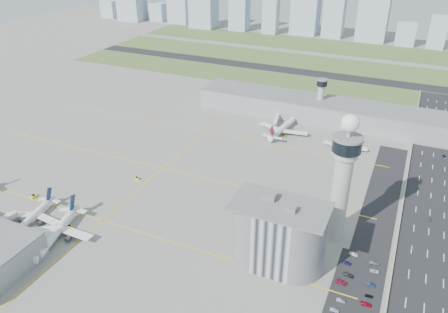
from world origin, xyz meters
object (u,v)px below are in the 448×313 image
at_px(car_lot_1, 341,300).
at_px(car_hw_4, 425,120).
at_px(control_tower, 343,174).
at_px(tug_5, 345,166).
at_px(car_lot_5, 354,254).
at_px(secondary_tower, 321,96).
at_px(admin_building, 278,235).
at_px(car_lot_4, 347,263).
at_px(jet_bridge_near_2, 37,245).
at_px(car_lot_9, 370,285).
at_px(tug_1, 69,227).
at_px(car_lot_3, 349,275).
at_px(tug_2, 69,210).
at_px(car_lot_0, 334,310).
at_px(airplane_far_b, 346,142).
at_px(car_lot_8, 369,296).
at_px(car_lot_2, 341,282).
at_px(car_lot_10, 375,271).
at_px(tug_4, 283,136).
at_px(car_lot_7, 366,304).
at_px(car_hw_2, 444,156).
at_px(airplane_far_a, 284,124).
at_px(car_lot_11, 374,263).
at_px(jet_bridge_far_0, 278,117).
at_px(car_hw_1, 429,220).
at_px(tug_3, 137,178).
at_px(airplane_near_c, 55,228).
at_px(airplane_near_b, 31,214).
at_px(tug_0, 33,196).
at_px(jet_bridge_far_1, 342,128).

relative_size(car_lot_1, car_hw_4, 1.00).
bearing_deg(control_tower, tug_5, 96.07).
bearing_deg(car_lot_5, secondary_tower, 19.49).
relative_size(admin_building, car_lot_4, 10.93).
relative_size(jet_bridge_near_2, car_lot_9, 3.56).
bearing_deg(tug_1, car_lot_3, -140.83).
relative_size(tug_2, car_lot_0, 0.76).
relative_size(airplane_far_b, tug_1, 12.47).
bearing_deg(tug_2, car_lot_8, 146.23).
bearing_deg(car_lot_8, jet_bridge_near_2, 96.64).
height_order(car_lot_2, car_lot_10, car_lot_2).
bearing_deg(tug_4, car_lot_1, -104.97).
bearing_deg(admin_building, car_lot_7, -13.44).
distance_m(car_lot_3, car_hw_2, 142.96).
xyz_separation_m(airplane_far_a, car_lot_4, (69.20, -123.88, -5.65)).
height_order(car_lot_4, car_lot_11, car_lot_11).
bearing_deg(tug_4, secondary_tower, 30.79).
height_order(jet_bridge_far_0, car_lot_5, jet_bridge_far_0).
distance_m(jet_bridge_near_2, car_hw_1, 196.04).
xyz_separation_m(tug_1, tug_4, (66.73, 146.94, -0.04)).
xyz_separation_m(tug_3, car_lot_7, (140.72, -43.89, -0.22)).
distance_m(admin_building, car_lot_10, 45.94).
relative_size(airplane_near_c, tug_2, 15.11).
bearing_deg(car_lot_4, jet_bridge_far_0, 37.61).
bearing_deg(airplane_far_b, tug_2, 138.12).
bearing_deg(car_lot_2, car_lot_4, 9.28).
bearing_deg(car_lot_8, car_hw_4, -10.26).
bearing_deg(airplane_far_a, car_hw_1, -118.57).
xyz_separation_m(airplane_near_b, tug_4, (87.38, 151.10, -4.45)).
distance_m(jet_bridge_near_2, tug_4, 179.71).
distance_m(airplane_far_b, car_lot_1, 141.33).
height_order(tug_2, car_lot_3, tug_2).
xyz_separation_m(car_lot_0, car_lot_8, (11.49, 13.41, -0.09)).
relative_size(airplane_near_b, car_lot_10, 9.18).
relative_size(airplane_near_b, tug_0, 11.29).
distance_m(secondary_tower, airplane_far_b, 55.46).
height_order(control_tower, tug_5, control_tower).
height_order(tug_1, car_lot_2, tug_1).
bearing_deg(car_lot_10, car_lot_5, 48.53).
height_order(admin_building, airplane_near_b, admin_building).
bearing_deg(car_lot_11, car_lot_4, 108.48).
bearing_deg(car_lot_1, control_tower, 11.83).
xyz_separation_m(tug_1, tug_3, (4.02, 53.76, 0.04)).
bearing_deg(car_lot_10, tug_5, 12.52).
bearing_deg(tug_3, jet_bridge_far_0, -40.13).
distance_m(tug_3, car_lot_9, 144.41).
bearing_deg(airplane_near_b, tug_3, 146.66).
distance_m(airplane_near_b, jet_bridge_far_1, 216.90).
bearing_deg(tug_0, car_lot_10, -166.75).
bearing_deg(jet_bridge_far_1, car_lot_8, 4.76).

